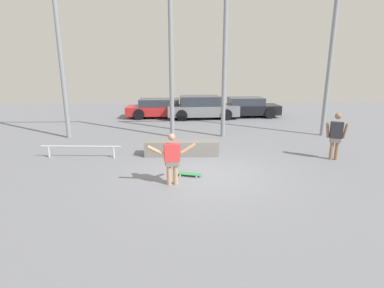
{
  "coord_description": "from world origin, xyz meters",
  "views": [
    {
      "loc": [
        -0.82,
        -8.68,
        3.26
      ],
      "look_at": [
        -0.42,
        1.17,
        0.66
      ],
      "focal_mm": 28.0,
      "sensor_mm": 36.0,
      "label": 1
    }
  ],
  "objects_px": {
    "skateboarder": "(172,157)",
    "grind_box": "(182,148)",
    "parked_car_red": "(162,108)",
    "parked_car_black": "(247,107)",
    "bystander": "(336,134)",
    "parked_car_grey": "(202,108)",
    "grind_rail": "(81,148)",
    "skateboard": "(189,174)"
  },
  "relations": [
    {
      "from": "skateboarder",
      "to": "grind_box",
      "type": "relative_size",
      "value": 0.54
    },
    {
      "from": "skateboard",
      "to": "parked_car_black",
      "type": "distance_m",
      "value": 11.46
    },
    {
      "from": "skateboarder",
      "to": "grind_rail",
      "type": "bearing_deg",
      "value": 132.33
    },
    {
      "from": "grind_box",
      "to": "bystander",
      "type": "height_order",
      "value": "bystander"
    },
    {
      "from": "parked_car_grey",
      "to": "parked_car_black",
      "type": "xyz_separation_m",
      "value": [
        3.0,
        0.46,
        -0.06
      ]
    },
    {
      "from": "skateboard",
      "to": "grind_box",
      "type": "relative_size",
      "value": 0.28
    },
    {
      "from": "parked_car_grey",
      "to": "parked_car_black",
      "type": "height_order",
      "value": "parked_car_grey"
    },
    {
      "from": "skateboarder",
      "to": "grind_box",
      "type": "distance_m",
      "value": 2.91
    },
    {
      "from": "parked_car_black",
      "to": "bystander",
      "type": "distance_m",
      "value": 9.31
    },
    {
      "from": "skateboard",
      "to": "grind_rail",
      "type": "distance_m",
      "value": 4.38
    },
    {
      "from": "grind_box",
      "to": "parked_car_red",
      "type": "height_order",
      "value": "parked_car_red"
    },
    {
      "from": "grind_rail",
      "to": "parked_car_black",
      "type": "distance_m",
      "value": 11.77
    },
    {
      "from": "parked_car_red",
      "to": "parked_car_grey",
      "type": "height_order",
      "value": "parked_car_grey"
    },
    {
      "from": "grind_box",
      "to": "parked_car_grey",
      "type": "distance_m",
      "value": 8.12
    },
    {
      "from": "grind_rail",
      "to": "bystander",
      "type": "bearing_deg",
      "value": -3.8
    },
    {
      "from": "parked_car_red",
      "to": "bystander",
      "type": "bearing_deg",
      "value": -53.75
    },
    {
      "from": "skateboarder",
      "to": "parked_car_red",
      "type": "relative_size",
      "value": 0.32
    },
    {
      "from": "grind_box",
      "to": "parked_car_grey",
      "type": "bearing_deg",
      "value": 80.61
    },
    {
      "from": "skateboarder",
      "to": "skateboard",
      "type": "distance_m",
      "value": 1.08
    },
    {
      "from": "parked_car_red",
      "to": "bystander",
      "type": "relative_size",
      "value": 2.7
    },
    {
      "from": "parked_car_grey",
      "to": "skateboarder",
      "type": "bearing_deg",
      "value": -101.48
    },
    {
      "from": "parked_car_red",
      "to": "parked_car_black",
      "type": "distance_m",
      "value": 5.55
    },
    {
      "from": "skateboard",
      "to": "parked_car_black",
      "type": "xyz_separation_m",
      "value": [
        4.12,
        10.68,
        0.55
      ]
    },
    {
      "from": "grind_box",
      "to": "parked_car_red",
      "type": "bearing_deg",
      "value": 98.27
    },
    {
      "from": "skateboard",
      "to": "parked_car_grey",
      "type": "xyz_separation_m",
      "value": [
        1.12,
        10.22,
        0.61
      ]
    },
    {
      "from": "skateboarder",
      "to": "skateboard",
      "type": "bearing_deg",
      "value": 43.03
    },
    {
      "from": "parked_car_red",
      "to": "bystander",
      "type": "xyz_separation_m",
      "value": [
        6.62,
        -9.18,
        0.33
      ]
    },
    {
      "from": "grind_rail",
      "to": "grind_box",
      "type": "bearing_deg",
      "value": 2.8
    },
    {
      "from": "parked_car_grey",
      "to": "bystander",
      "type": "height_order",
      "value": "bystander"
    },
    {
      "from": "parked_car_red",
      "to": "parked_car_black",
      "type": "relative_size",
      "value": 1.13
    },
    {
      "from": "bystander",
      "to": "skateboard",
      "type": "bearing_deg",
      "value": 33.66
    },
    {
      "from": "skateboarder",
      "to": "grind_rail",
      "type": "xyz_separation_m",
      "value": [
        -3.37,
        2.67,
        -0.44
      ]
    },
    {
      "from": "skateboarder",
      "to": "parked_car_grey",
      "type": "relative_size",
      "value": 0.33
    },
    {
      "from": "skateboarder",
      "to": "grind_box",
      "type": "xyz_separation_m",
      "value": [
        0.28,
        2.85,
        -0.52
      ]
    },
    {
      "from": "parked_car_grey",
      "to": "bystander",
      "type": "xyz_separation_m",
      "value": [
        4.07,
        -8.78,
        0.24
      ]
    },
    {
      "from": "parked_car_red",
      "to": "skateboard",
      "type": "bearing_deg",
      "value": -81.89
    },
    {
      "from": "skateboarder",
      "to": "bystander",
      "type": "bearing_deg",
      "value": 10.79
    },
    {
      "from": "parked_car_grey",
      "to": "skateboard",
      "type": "bearing_deg",
      "value": -99.3
    },
    {
      "from": "grind_rail",
      "to": "parked_car_black",
      "type": "height_order",
      "value": "parked_car_black"
    },
    {
      "from": "skateboard",
      "to": "grind_box",
      "type": "height_order",
      "value": "grind_box"
    },
    {
      "from": "skateboarder",
      "to": "bystander",
      "type": "xyz_separation_m",
      "value": [
        5.68,
        2.07,
        0.13
      ]
    },
    {
      "from": "grind_rail",
      "to": "parked_car_black",
      "type": "bearing_deg",
      "value": 47.28
    }
  ]
}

